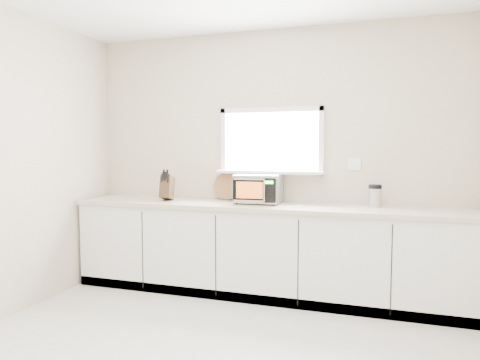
% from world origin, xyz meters
% --- Properties ---
extents(back_wall, '(4.00, 0.17, 2.70)m').
position_xyz_m(back_wall, '(0.00, 2.00, 1.36)').
color(back_wall, '#BBAD95').
rests_on(back_wall, ground).
extents(cabinets, '(3.92, 0.60, 0.88)m').
position_xyz_m(cabinets, '(0.00, 1.70, 0.44)').
color(cabinets, white).
rests_on(cabinets, ground).
extents(countertop, '(3.92, 0.64, 0.04)m').
position_xyz_m(countertop, '(0.00, 1.69, 0.90)').
color(countertop, beige).
rests_on(countertop, cabinets).
extents(microwave, '(0.46, 0.38, 0.29)m').
position_xyz_m(microwave, '(-0.08, 1.76, 1.07)').
color(microwave, black).
rests_on(microwave, countertop).
extents(knife_block, '(0.14, 0.24, 0.33)m').
position_xyz_m(knife_block, '(-1.06, 1.68, 1.06)').
color(knife_block, '#412D17').
rests_on(knife_block, countertop).
extents(cutting_board, '(0.29, 0.07, 0.29)m').
position_xyz_m(cutting_board, '(-0.48, 1.94, 1.07)').
color(cutting_board, olive).
rests_on(cutting_board, countertop).
extents(coffee_grinder, '(0.13, 0.13, 0.22)m').
position_xyz_m(coffee_grinder, '(1.05, 1.83, 1.03)').
color(coffee_grinder, '#B0B2B7').
rests_on(coffee_grinder, countertop).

